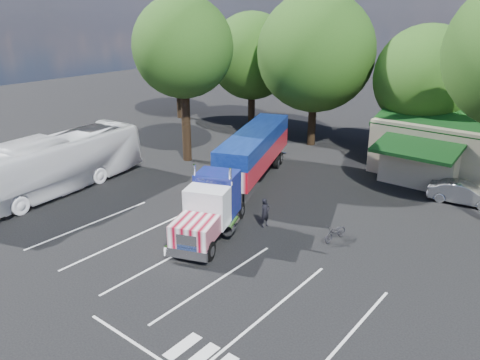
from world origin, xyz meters
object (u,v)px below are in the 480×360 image
Objects in this scene: tour_bus at (52,165)px; silver_sedan at (463,193)px; semi_truck at (245,161)px; woman at (265,213)px; bicycle at (336,232)px.

silver_sedan is (21.95, 14.99, -1.20)m from tour_bus.
silver_sedan is at bearing 9.26° from semi_truck.
semi_truck reaches higher than woman.
semi_truck is at bearing 172.10° from bicycle.
tour_bus is 3.25× the size of silver_sedan.
woman is at bearing -156.76° from bicycle.
tour_bus is (-10.01, -7.91, -0.27)m from semi_truck.
tour_bus is at bearing -163.11° from semi_truck.
tour_bus is at bearing 116.10° from silver_sedan.
tour_bus is at bearing -154.22° from bicycle.
woman is (4.14, -3.42, -1.31)m from semi_truck.
bicycle is (8.04, -2.42, -1.70)m from semi_truck.
tour_bus is (-18.05, -5.49, 1.44)m from bicycle.
bicycle is at bearing 149.44° from silver_sedan.
bicycle is 10.27m from silver_sedan.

